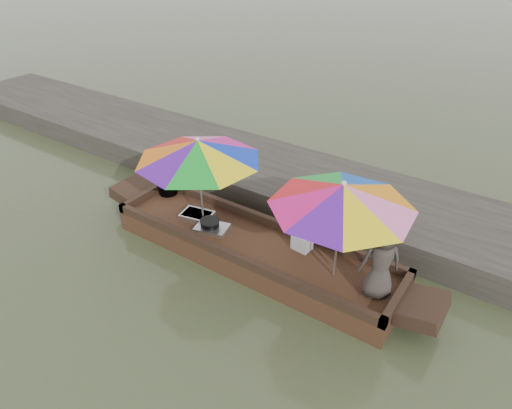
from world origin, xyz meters
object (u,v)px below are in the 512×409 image
Objects in this scene: charcoal_grill at (210,225)px; tray_crayfish at (197,216)px; boat_hull at (253,251)px; umbrella_stern at (338,231)px; cooking_pot at (168,189)px; vendor at (381,262)px; tray_scallop at (212,228)px; supply_bag at (302,242)px; umbrella_bow at (200,182)px.

tray_crayfish is at bearing 162.15° from charcoal_grill.
charcoal_grill is at bearing -17.85° from tray_crayfish.
boat_hull is 1.71m from umbrella_stern.
umbrella_stern is (2.60, -0.03, 0.73)m from tray_crayfish.
vendor reaches higher than cooking_pot.
tray_crayfish is at bearing 179.24° from umbrella_stern.
charcoal_grill reaches higher than tray_scallop.
umbrella_bow is (-1.75, -0.29, 0.65)m from supply_bag.
vendor is at bearing -0.48° from umbrella_bow.
umbrella_stern is at bearing -5.83° from cooking_pot.
charcoal_grill is 1.57m from supply_bag.
tray_crayfish is 1.71× the size of charcoal_grill.
charcoal_grill is 2.32m from umbrella_stern.
umbrella_stern reaches higher than boat_hull.
boat_hull is at bearing 180.00° from umbrella_stern.
supply_bag is at bearing -1.52° from cooking_pot.
boat_hull is at bearing -37.00° from vendor.
boat_hull is 17.29× the size of supply_bag.
charcoal_grill is at bearing 177.18° from tray_scallop.
umbrella_bow is (-3.08, 0.03, 0.22)m from vendor.
supply_bag is 0.99m from umbrella_stern.
umbrella_stern is at bearing 0.00° from umbrella_bow.
tray_scallop is 1.90× the size of supply_bag.
tray_crayfish is 3.29m from vendor.
charcoal_grill reaches higher than tray_crayfish.
tray_scallop is 1.54m from supply_bag.
charcoal_grill is at bearing -22.32° from umbrella_bow.
umbrella_stern reaches higher than supply_bag.
umbrella_bow is at bearing 180.00° from boat_hull.
cooking_pot is at bearing 161.62° from charcoal_grill.
cooking_pot is 0.30× the size of vendor.
supply_bag is (0.73, 0.29, 0.30)m from boat_hull.
umbrella_stern is at bearing -22.89° from supply_bag.
vendor is at bearing -2.30° from umbrella_stern.
umbrella_stern reaches higher than charcoal_grill.
umbrella_stern reaches higher than vendor.
tray_scallop is 0.27× the size of umbrella_bow.
cooking_pot is 0.64× the size of tray_crayfish.
tray_crayfish is 2.70m from umbrella_stern.
umbrella_bow reaches higher than vendor.
boat_hull is 1.39m from umbrella_bow.
vendor is 3.09m from umbrella_bow.
supply_bag is (1.48, 0.38, 0.10)m from tray_scallop.
tray_crayfish is 0.41m from charcoal_grill.
charcoal_grill is at bearing -173.48° from boat_hull.
vendor reaches higher than tray_crayfish.
umbrella_bow is 1.02× the size of umbrella_stern.
umbrella_bow and umbrella_stern have the same top height.
tray_crayfish is at bearing 163.54° from tray_scallop.
vendor is at bearing 1.30° from charcoal_grill.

